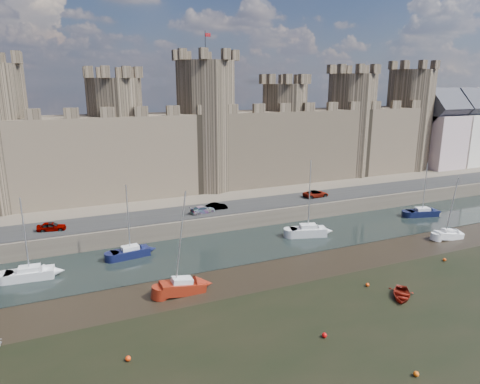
{
  "coord_description": "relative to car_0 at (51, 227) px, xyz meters",
  "views": [
    {
      "loc": [
        -23.38,
        -26.57,
        21.92
      ],
      "look_at": [
        -2.55,
        22.0,
        8.25
      ],
      "focal_mm": 32.0,
      "sensor_mm": 36.0,
      "label": 1
    }
  ],
  "objects": [
    {
      "name": "sailboat_3",
      "position": [
        56.92,
        -8.88,
        -2.41
      ],
      "size": [
        5.47,
        3.14,
        9.02
      ],
      "rotation": [
        0.0,
        0.0,
        -0.23
      ],
      "color": "black",
      "rests_on": "ground"
    },
    {
      "name": "road",
      "position": [
        25.25,
        0.81,
        -0.57
      ],
      "size": [
        160.0,
        7.0,
        0.1
      ],
      "primitive_type": "cube",
      "color": "black",
      "rests_on": "quay"
    },
    {
      "name": "water_channel",
      "position": [
        25.25,
        -9.19,
        -3.08
      ],
      "size": [
        160.0,
        12.0,
        0.08
      ],
      "primitive_type": "cube",
      "color": "black",
      "rests_on": "ground"
    },
    {
      "name": "buoy_3",
      "position": [
        45.22,
        -24.05,
        -2.92
      ],
      "size": [
        0.41,
        0.41,
        0.41
      ],
      "primitive_type": "sphere",
      "color": "#E7420A",
      "rests_on": "ground"
    },
    {
      "name": "castle",
      "position": [
        24.61,
        14.81,
        8.55
      ],
      "size": [
        108.5,
        11.0,
        29.0
      ],
      "color": "#42382B",
      "rests_on": "quay"
    },
    {
      "name": "sailboat_2",
      "position": [
        34.15,
        -9.61,
        -2.25
      ],
      "size": [
        5.56,
        3.37,
        11.23
      ],
      "rotation": [
        0.0,
        0.0,
        -0.28
      ],
      "color": "silver",
      "rests_on": "ground"
    },
    {
      "name": "sailboat_5",
      "position": [
        52.22,
        -18.37,
        -2.46
      ],
      "size": [
        4.31,
        2.07,
        8.97
      ],
      "rotation": [
        0.0,
        0.0,
        -0.11
      ],
      "color": "white",
      "rests_on": "ground"
    },
    {
      "name": "car_2",
      "position": [
        21.14,
        -0.39,
        -0.06
      ],
      "size": [
        4.13,
        2.27,
        1.13
      ],
      "primitive_type": "imported",
      "rotation": [
        0.0,
        0.0,
        1.75
      ],
      "color": "gray",
      "rests_on": "quay"
    },
    {
      "name": "ground",
      "position": [
        25.25,
        -33.19,
        -3.12
      ],
      "size": [
        160.0,
        160.0,
        0.0
      ],
      "primitive_type": "plane",
      "color": "black",
      "rests_on": "ground"
    },
    {
      "name": "buoy_1",
      "position": [
        31.75,
        -25.75,
        -2.92
      ],
      "size": [
        0.42,
        0.42,
        0.42
      ],
      "primitive_type": "sphere",
      "color": "#E9410A",
      "rests_on": "ground"
    },
    {
      "name": "dinghy_4",
      "position": [
        33.3,
        -29.24,
        -2.75
      ],
      "size": [
        4.33,
        4.4,
        0.75
      ],
      "primitive_type": "imported",
      "rotation": [
        1.57,
        0.0,
        5.55
      ],
      "color": "maroon",
      "rests_on": "ground"
    },
    {
      "name": "sailboat_0",
      "position": [
        -2.51,
        -9.14,
        -2.36
      ],
      "size": [
        5.29,
        2.42,
        9.61
      ],
      "rotation": [
        0.0,
        0.0,
        -0.08
      ],
      "color": "silver",
      "rests_on": "ground"
    },
    {
      "name": "car_1",
      "position": [
        23.72,
        0.5,
        -0.07
      ],
      "size": [
        3.39,
        1.27,
        1.1
      ],
      "primitive_type": "imported",
      "rotation": [
        0.0,
        0.0,
        1.54
      ],
      "color": "gray",
      "rests_on": "quay"
    },
    {
      "name": "sailboat_4",
      "position": [
        12.57,
        -19.19,
        -2.32
      ],
      "size": [
        4.83,
        1.96,
        11.22
      ],
      "rotation": [
        0.0,
        0.0,
        0.02
      ],
      "color": "maroon",
      "rests_on": "ground"
    },
    {
      "name": "seaweed_patch",
      "position": [
        25.25,
        -39.19,
        -3.12
      ],
      "size": [
        70.0,
        34.0,
        0.01
      ],
      "primitive_type": "cube",
      "color": "black",
      "rests_on": "ground"
    },
    {
      "name": "buoy_0",
      "position": [
        5.39,
        -28.58,
        -2.89
      ],
      "size": [
        0.46,
        0.46,
        0.46
      ],
      "primitive_type": "sphere",
      "color": "#F0370A",
      "rests_on": "ground"
    },
    {
      "name": "quay",
      "position": [
        25.25,
        26.81,
        -1.87
      ],
      "size": [
        160.0,
        60.0,
        2.5
      ],
      "primitive_type": "cube",
      "color": "#4C443A",
      "rests_on": "ground"
    },
    {
      "name": "buoy_2",
      "position": [
        25.38,
        -39.19,
        -2.9
      ],
      "size": [
        0.44,
        0.44,
        0.44
      ],
      "primitive_type": "sphere",
      "color": "#E9560A",
      "rests_on": "ground"
    },
    {
      "name": "car_0",
      "position": [
        0.0,
        0.0,
        0.0
      ],
      "size": [
        3.88,
        2.14,
        1.25
      ],
      "primitive_type": "imported",
      "rotation": [
        0.0,
        0.0,
        1.38
      ],
      "color": "gray",
      "rests_on": "quay"
    },
    {
      "name": "car_3",
      "position": [
        42.08,
        0.71,
        -0.0
      ],
      "size": [
        4.48,
        2.08,
        1.24
      ],
      "primitive_type": "imported",
      "rotation": [
        0.0,
        0.0,
        1.58
      ],
      "color": "gray",
      "rests_on": "quay"
    },
    {
      "name": "sailboat_1",
      "position": [
        9.08,
        -7.27,
        -2.36
      ],
      "size": [
        4.92,
        2.39,
        9.5
      ],
      "rotation": [
        0.0,
        0.0,
        0.12
      ],
      "color": "black",
      "rests_on": "ground"
    },
    {
      "name": "buoy_4",
      "position": [
        21.86,
        -32.07,
        -2.89
      ],
      "size": [
        0.46,
        0.46,
        0.46
      ],
      "primitive_type": "sphere",
      "color": "red",
      "rests_on": "ground"
    }
  ]
}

